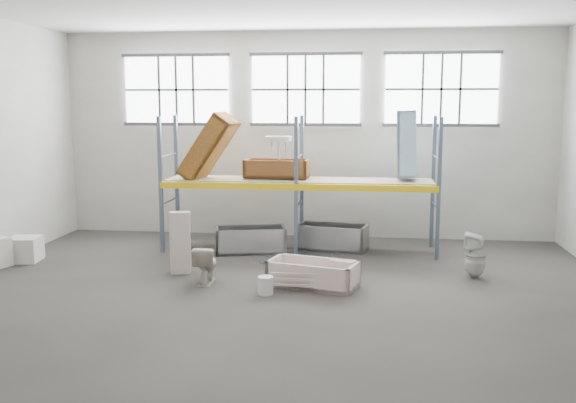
% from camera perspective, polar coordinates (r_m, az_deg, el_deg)
% --- Properties ---
extents(floor, '(12.00, 10.00, 0.10)m').
position_cam_1_polar(floor, '(11.13, -0.96, -8.59)').
color(floor, '#45413B').
rests_on(floor, ground).
extents(wall_back, '(12.00, 0.10, 5.00)m').
position_cam_1_polar(wall_back, '(15.66, 1.61, 5.97)').
color(wall_back, '#9F9D92').
rests_on(wall_back, ground).
extents(wall_front, '(12.00, 0.10, 5.00)m').
position_cam_1_polar(wall_front, '(5.72, -8.10, 0.88)').
color(wall_front, '#9F9D94').
rests_on(wall_front, ground).
extents(window_left, '(2.60, 0.04, 1.60)m').
position_cam_1_polar(window_left, '(16.15, -9.96, 9.83)').
color(window_left, white).
rests_on(window_left, wall_back).
extents(window_mid, '(2.60, 0.04, 1.60)m').
position_cam_1_polar(window_mid, '(15.53, 1.59, 10.01)').
color(window_mid, white).
rests_on(window_mid, wall_back).
extents(window_right, '(2.60, 0.04, 1.60)m').
position_cam_1_polar(window_right, '(15.55, 13.58, 9.77)').
color(window_right, white).
rests_on(window_right, wall_back).
extents(rack_upright_la, '(0.08, 0.08, 3.00)m').
position_cam_1_polar(rack_upright_la, '(14.26, -11.35, 1.48)').
color(rack_upright_la, slate).
rests_on(rack_upright_la, floor).
extents(rack_upright_lb, '(0.08, 0.08, 3.00)m').
position_cam_1_polar(rack_upright_lb, '(15.39, -9.95, 2.06)').
color(rack_upright_lb, slate).
rests_on(rack_upright_lb, floor).
extents(rack_upright_ma, '(0.08, 0.08, 3.00)m').
position_cam_1_polar(rack_upright_ma, '(13.61, 0.73, 1.31)').
color(rack_upright_ma, slate).
rests_on(rack_upright_ma, floor).
extents(rack_upright_mb, '(0.08, 0.08, 3.00)m').
position_cam_1_polar(rack_upright_mb, '(14.80, 1.24, 1.92)').
color(rack_upright_mb, slate).
rests_on(rack_upright_mb, floor).
extents(rack_upright_ra, '(0.08, 0.08, 3.00)m').
position_cam_1_polar(rack_upright_ra, '(13.62, 13.38, 1.08)').
color(rack_upright_ra, slate).
rests_on(rack_upright_ra, floor).
extents(rack_upright_rb, '(0.08, 0.08, 3.00)m').
position_cam_1_polar(rack_upright_rb, '(14.80, 12.88, 1.70)').
color(rack_upright_rb, slate).
rests_on(rack_upright_rb, floor).
extents(rack_beam_front, '(6.00, 0.10, 0.14)m').
position_cam_1_polar(rack_beam_front, '(13.61, 0.73, 1.31)').
color(rack_beam_front, yellow).
rests_on(rack_beam_front, floor).
extents(rack_beam_back, '(6.00, 0.10, 0.14)m').
position_cam_1_polar(rack_beam_back, '(14.80, 1.24, 1.92)').
color(rack_beam_back, yellow).
rests_on(rack_beam_back, floor).
extents(shelf_deck, '(5.90, 1.10, 0.03)m').
position_cam_1_polar(shelf_deck, '(14.20, 0.99, 1.95)').
color(shelf_deck, gray).
rests_on(shelf_deck, floor).
extents(wet_patch, '(1.80, 1.80, 0.00)m').
position_cam_1_polar(wet_patch, '(13.70, 0.62, -5.02)').
color(wet_patch, black).
rests_on(wet_patch, floor).
extents(bathtub_beige, '(1.72, 1.12, 0.46)m').
position_cam_1_polar(bathtub_beige, '(11.54, 2.25, -6.49)').
color(bathtub_beige, beige).
rests_on(bathtub_beige, floor).
extents(cistern_spare, '(0.49, 0.35, 0.42)m').
position_cam_1_polar(cistern_spare, '(11.53, 4.93, -6.29)').
color(cistern_spare, '#C8ABA3').
rests_on(cistern_spare, bathtub_beige).
extents(sink_in_tub, '(0.50, 0.50, 0.13)m').
position_cam_1_polar(sink_in_tub, '(11.56, 2.60, -6.84)').
color(sink_in_tub, beige).
rests_on(sink_in_tub, bathtub_beige).
extents(toilet_beige, '(0.42, 0.70, 0.70)m').
position_cam_1_polar(toilet_beige, '(11.81, -7.39, -5.61)').
color(toilet_beige, beige).
rests_on(toilet_beige, floor).
extents(cistern_tall, '(0.43, 0.33, 1.21)m').
position_cam_1_polar(cistern_tall, '(12.51, -9.63, -3.66)').
color(cistern_tall, beige).
rests_on(cistern_tall, floor).
extents(toilet_white, '(0.49, 0.49, 0.86)m').
position_cam_1_polar(toilet_white, '(12.56, 16.45, -4.67)').
color(toilet_white, silver).
rests_on(toilet_white, floor).
extents(steel_tub_left, '(1.66, 1.07, 0.56)m').
position_cam_1_polar(steel_tub_left, '(14.13, -3.39, -3.44)').
color(steel_tub_left, '#A6A7AD').
rests_on(steel_tub_left, floor).
extents(steel_tub_right, '(1.64, 1.00, 0.56)m').
position_cam_1_polar(steel_tub_right, '(14.44, 4.02, -3.18)').
color(steel_tub_right, '#A3A4A9').
rests_on(steel_tub_right, floor).
extents(rust_tub_flat, '(1.46, 0.73, 0.40)m').
position_cam_1_polar(rust_tub_flat, '(14.36, -1.01, 2.99)').
color(rust_tub_flat, brown).
rests_on(rust_tub_flat, shelf_deck).
extents(rust_tub_tilted, '(1.40, 0.94, 1.58)m').
position_cam_1_polar(rust_tub_tilted, '(14.30, -7.13, 4.81)').
color(rust_tub_tilted, '#985C1F').
rests_on(rust_tub_tilted, shelf_deck).
extents(sink_on_shelf, '(0.63, 0.51, 0.52)m').
position_cam_1_polar(sink_on_shelf, '(13.95, -0.84, 3.95)').
color(sink_on_shelf, silver).
rests_on(sink_on_shelf, rust_tub_flat).
extents(blue_tub_upright, '(0.49, 0.70, 1.46)m').
position_cam_1_polar(blue_tub_upright, '(14.16, 10.59, 5.10)').
color(blue_tub_upright, '#9DC7EC').
rests_on(blue_tub_upright, shelf_deck).
extents(bucket, '(0.29, 0.29, 0.31)m').
position_cam_1_polar(bucket, '(11.09, -2.03, -7.54)').
color(bucket, silver).
rests_on(bucket, floor).
extents(carton_far, '(0.69, 0.69, 0.51)m').
position_cam_1_polar(carton_far, '(14.42, -22.54, -3.97)').
color(carton_far, silver).
rests_on(carton_far, floor).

